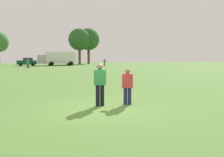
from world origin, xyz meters
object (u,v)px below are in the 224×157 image
frisbee (116,84)px  bystander_sideline_watcher (28,63)px  traffic_cone (97,80)px  box_truck (58,58)px  player_defender (127,84)px  parked_car_near_right (27,62)px  player_thrower (100,82)px  bystander_field_marshal (105,62)px

frisbee → bystander_sideline_watcher: bearing=93.3°
traffic_cone → box_truck: 39.50m
player_defender → traffic_cone: 8.77m
parked_car_near_right → box_truck: box_truck is taller
player_thrower → bystander_sideline_watcher: size_ratio=1.08×
player_thrower → player_defender: (1.15, -0.16, -0.12)m
box_truck → bystander_field_marshal: (8.95, -7.51, -0.81)m
box_truck → bystander_sideline_watcher: 14.09m
frisbee → player_defender: bearing=-1.1°
bystander_sideline_watcher → player_thrower: bearing=-87.7°
traffic_cone → box_truck: (2.99, 39.36, 1.52)m
frisbee → bystander_field_marshal: bearing=71.1°
traffic_cone → bystander_field_marshal: size_ratio=0.29×
player_thrower → box_truck: box_truck is taller
box_truck → bystander_sideline_watcher: size_ratio=5.37×
parked_car_near_right → bystander_sideline_watcher: size_ratio=2.66×
frisbee → bystander_sideline_watcher: 35.86m
player_defender → bystander_sideline_watcher: size_ratio=0.95×
parked_car_near_right → player_defender: bearing=-87.1°
player_defender → bystander_sideline_watcher: (-2.62, 35.81, 0.05)m
player_defender → box_truck: size_ratio=0.18×
box_truck → bystander_field_marshal: box_truck is taller
player_defender → bystander_field_marshal: bystander_field_marshal is taller
parked_car_near_right → traffic_cone: bearing=-84.4°
player_defender → bystander_sideline_watcher: bystander_sideline_watcher is taller
frisbee → player_thrower: bearing=166.4°
bystander_sideline_watcher → parked_car_near_right: bearing=88.9°
player_thrower → box_truck: size_ratio=0.20×
traffic_cone → player_defender: bearing=-99.4°
frisbee → box_truck: box_truck is taller
traffic_cone → parked_car_near_right: 39.30m
player_thrower → parked_car_near_right: bearing=91.5°
parked_car_near_right → bystander_field_marshal: (15.75, -7.26, 0.02)m
player_thrower → bystander_sideline_watcher: player_thrower is taller
player_defender → parked_car_near_right: bearing=92.9°
frisbee → traffic_cone: (1.95, 8.62, -0.65)m
player_defender → bystander_field_marshal: size_ratio=0.91×
frisbee → bystander_sideline_watcher: (-2.09, 35.80, 0.02)m
parked_car_near_right → bystander_field_marshal: 17.35m
frisbee → traffic_cone: 8.86m
player_defender → parked_car_near_right: 47.80m
bystander_sideline_watcher → bystander_field_marshal: (15.98, 4.68, 0.05)m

